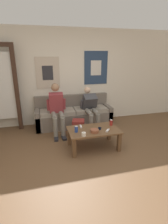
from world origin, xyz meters
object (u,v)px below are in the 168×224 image
object	(u,v)px
person_seated_adult	(57,107)
person_seated_teen	(90,107)
backpack	(78,128)
ceramic_bowl	(95,131)
drink_can_red	(111,123)
game_controller_near_left	(108,130)
couch	(74,115)
coffee_table	(93,133)
cell_phone	(100,129)
game_controller_near_right	(81,126)
drink_can_blue	(76,129)
pillar_candle	(84,134)

from	to	relation	value
person_seated_adult	person_seated_teen	distance (m)	0.88
backpack	ceramic_bowl	distance (m)	0.83
drink_can_red	game_controller_near_left	distance (m)	0.32
couch	drink_can_red	size ratio (longest dim) A/B	16.57
person_seated_adult	coffee_table	bearing A→B (deg)	-57.04
drink_can_red	cell_phone	xyz separation A→B (m)	(-0.31, -0.12, -0.06)
backpack	game_controller_near_right	size ratio (longest dim) A/B	2.70
ceramic_bowl	drink_can_blue	world-z (taller)	drink_can_blue
pillar_candle	person_seated_teen	bearing A→B (deg)	68.06
person_seated_adult	pillar_candle	size ratio (longest dim) A/B	14.29
pillar_candle	drink_can_blue	size ratio (longest dim) A/B	0.69
person_seated_adult	backpack	xyz separation A→B (m)	(0.46, -0.34, -0.47)
game_controller_near_right	person_seated_teen	bearing A→B (deg)	61.10
coffee_table	backpack	distance (m)	0.68
backpack	ceramic_bowl	xyz separation A→B (m)	(0.15, -0.78, 0.27)
person_seated_teen	pillar_candle	size ratio (longest dim) A/B	12.40
ceramic_bowl	game_controller_near_left	xyz separation A→B (m)	(0.27, -0.01, -0.02)
couch	person_seated_adult	world-z (taller)	person_seated_adult
pillar_candle	game_controller_near_left	distance (m)	0.53
person_seated_teen	backpack	world-z (taller)	person_seated_teen
pillar_candle	person_seated_adult	bearing A→B (deg)	106.49
person_seated_teen	pillar_candle	xyz separation A→B (m)	(-0.51, -1.27, -0.13)
pillar_candle	drink_can_blue	bearing A→B (deg)	115.45
drink_can_blue	game_controller_near_left	world-z (taller)	drink_can_blue
game_controller_near_right	cell_phone	bearing A→B (deg)	-28.26
coffee_table	person_seated_teen	size ratio (longest dim) A/B	0.98
pillar_candle	game_controller_near_left	size ratio (longest dim) A/B	0.65
couch	pillar_candle	bearing A→B (deg)	-94.50
game_controller_near_left	pillar_candle	bearing A→B (deg)	-169.58
person_seated_teen	drink_can_blue	xyz separation A→B (m)	(-0.61, -1.06, -0.10)
person_seated_teen	game_controller_near_right	xyz separation A→B (m)	(-0.46, -0.84, -0.15)
person_seated_adult	ceramic_bowl	xyz separation A→B (m)	(0.61, -1.11, -0.20)
drink_can_blue	coffee_table	bearing A→B (deg)	5.46
backpack	drink_can_red	bearing A→B (deg)	-40.92
cell_phone	pillar_candle	bearing A→B (deg)	-149.06
person_seated_adult	ceramic_bowl	world-z (taller)	person_seated_adult
person_seated_teen	person_seated_adult	bearing A→B (deg)	-176.93
drink_can_red	couch	bearing A→B (deg)	115.44
drink_can_red	drink_can_blue	bearing A→B (deg)	-169.67
couch	person_seated_adult	distance (m)	0.71
person_seated_teen	game_controller_near_left	world-z (taller)	person_seated_teen
couch	pillar_candle	size ratio (longest dim) A/B	24.10
person_seated_adult	drink_can_blue	xyz separation A→B (m)	(0.26, -1.01, -0.18)
couch	coffee_table	world-z (taller)	couch
person_seated_adult	cell_phone	bearing A→B (deg)	-52.13
coffee_table	backpack	world-z (taller)	coffee_table
game_controller_near_right	game_controller_near_left	bearing A→B (deg)	-35.02
game_controller_near_left	ceramic_bowl	bearing A→B (deg)	177.65
person_seated_teen	game_controller_near_left	bearing A→B (deg)	-89.32
ceramic_bowl	pillar_candle	world-z (taller)	pillar_candle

